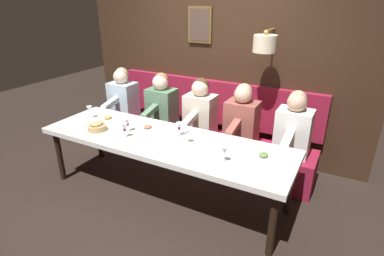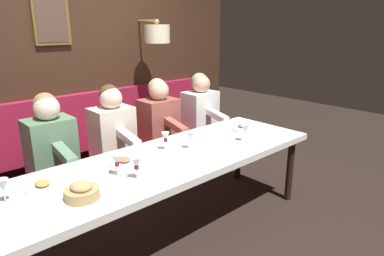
% 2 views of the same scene
% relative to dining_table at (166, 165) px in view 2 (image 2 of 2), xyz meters
% --- Properties ---
extents(ground_plane, '(12.00, 12.00, 0.00)m').
position_rel_dining_table_xyz_m(ground_plane, '(0.00, 0.00, -0.68)').
color(ground_plane, black).
extents(dining_table, '(0.90, 2.93, 0.74)m').
position_rel_dining_table_xyz_m(dining_table, '(0.00, 0.00, 0.00)').
color(dining_table, white).
rests_on(dining_table, ground_plane).
extents(banquette_bench, '(0.52, 3.13, 0.45)m').
position_rel_dining_table_xyz_m(banquette_bench, '(0.89, 0.00, -0.46)').
color(banquette_bench, maroon).
rests_on(banquette_bench, ground_plane).
extents(back_wall_panel, '(0.59, 4.33, 2.90)m').
position_rel_dining_table_xyz_m(back_wall_panel, '(1.46, -0.01, 0.68)').
color(back_wall_panel, '#382316').
rests_on(back_wall_panel, ground_plane).
extents(diner_nearest, '(0.60, 0.40, 0.79)m').
position_rel_dining_table_xyz_m(diner_nearest, '(0.88, -1.25, 0.13)').
color(diner_nearest, white).
rests_on(diner_nearest, banquette_bench).
extents(diner_near, '(0.60, 0.40, 0.79)m').
position_rel_dining_table_xyz_m(diner_near, '(0.88, -0.61, 0.13)').
color(diner_near, '#934C42').
rests_on(diner_near, banquette_bench).
extents(diner_middle, '(0.60, 0.40, 0.79)m').
position_rel_dining_table_xyz_m(diner_middle, '(0.88, -0.02, 0.13)').
color(diner_middle, beige).
rests_on(diner_middle, banquette_bench).
extents(diner_far, '(0.60, 0.40, 0.79)m').
position_rel_dining_table_xyz_m(diner_far, '(0.88, 0.61, 0.13)').
color(diner_far, '#567A5B').
rests_on(diner_far, banquette_bench).
extents(place_setting_0, '(0.24, 0.32, 0.05)m').
position_rel_dining_table_xyz_m(place_setting_0, '(0.14, 0.32, 0.07)').
color(place_setting_0, white).
rests_on(place_setting_0, dining_table).
extents(place_setting_1, '(0.24, 0.32, 0.05)m').
position_rel_dining_table_xyz_m(place_setting_1, '(0.10, -1.12, 0.07)').
color(place_setting_1, white).
rests_on(place_setting_1, dining_table).
extents(place_setting_2, '(0.24, 0.32, 0.05)m').
position_rel_dining_table_xyz_m(place_setting_2, '(0.15, 0.95, 0.07)').
color(place_setting_2, silver).
rests_on(place_setting_2, dining_table).
extents(wine_glass_0, '(0.07, 0.07, 0.16)m').
position_rel_dining_table_xyz_m(wine_glass_0, '(-0.17, 0.40, 0.17)').
color(wine_glass_0, silver).
rests_on(wine_glass_0, dining_table).
extents(wine_glass_1, '(0.07, 0.07, 0.16)m').
position_rel_dining_table_xyz_m(wine_glass_1, '(0.15, -0.12, 0.17)').
color(wine_glass_1, silver).
rests_on(wine_glass_1, dining_table).
extents(wine_glass_2, '(0.07, 0.07, 0.16)m').
position_rel_dining_table_xyz_m(wine_glass_2, '(0.08, 1.20, 0.18)').
color(wine_glass_2, silver).
rests_on(wine_glass_2, dining_table).
extents(wine_glass_3, '(0.07, 0.07, 0.16)m').
position_rel_dining_table_xyz_m(wine_glass_3, '(-0.17, -0.81, 0.18)').
color(wine_glass_3, silver).
rests_on(wine_glass_3, dining_table).
extents(wine_glass_4, '(0.07, 0.07, 0.16)m').
position_rel_dining_table_xyz_m(wine_glass_4, '(-0.03, 0.48, 0.17)').
color(wine_glass_4, silver).
rests_on(wine_glass_4, dining_table).
extents(wine_glass_5, '(0.07, 0.07, 0.16)m').
position_rel_dining_table_xyz_m(wine_glass_5, '(0.02, -0.29, 0.18)').
color(wine_glass_5, silver).
rests_on(wine_glass_5, dining_table).
extents(bread_bowl, '(0.22, 0.22, 0.12)m').
position_rel_dining_table_xyz_m(bread_bowl, '(-0.18, 0.82, 0.11)').
color(bread_bowl, tan).
rests_on(bread_bowl, dining_table).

